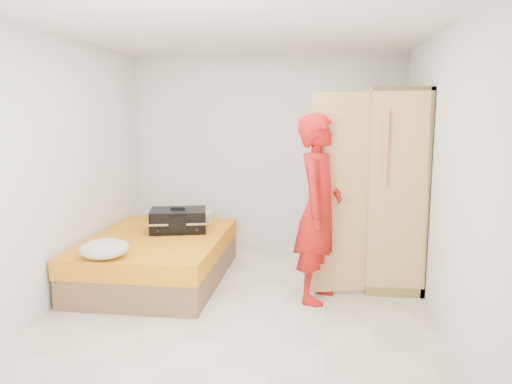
# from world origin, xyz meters

# --- Properties ---
(room) EXTENTS (4.00, 4.02, 2.60)m
(room) POSITION_xyz_m (0.00, 0.00, 1.30)
(room) COLOR beige
(room) RESTS_ON ground
(bed) EXTENTS (1.42, 2.02, 0.50)m
(bed) POSITION_xyz_m (-1.05, 0.50, 0.25)
(bed) COLOR brown
(bed) RESTS_ON ground
(wardrobe) EXTENTS (1.16, 1.31, 2.10)m
(wardrobe) POSITION_xyz_m (1.45, 0.85, 1.00)
(wardrobe) COLOR #D8B769
(wardrobe) RESTS_ON ground
(person) EXTENTS (0.60, 0.76, 1.84)m
(person) POSITION_xyz_m (0.72, 0.16, 0.92)
(person) COLOR red
(person) RESTS_ON ground
(suitcase) EXTENTS (0.74, 0.61, 0.28)m
(suitcase) POSITION_xyz_m (-0.89, 0.77, 0.62)
(suitcase) COLOR black
(suitcase) RESTS_ON bed
(round_cushion) EXTENTS (0.46, 0.46, 0.17)m
(round_cushion) POSITION_xyz_m (-1.27, -0.36, 0.59)
(round_cushion) COLOR beige
(round_cushion) RESTS_ON bed
(pillow) EXTENTS (0.62, 0.35, 0.11)m
(pillow) POSITION_xyz_m (-0.92, 1.35, 0.55)
(pillow) COLOR beige
(pillow) RESTS_ON bed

